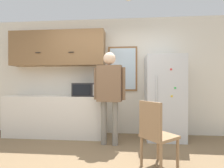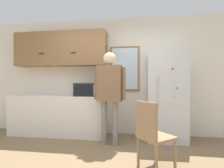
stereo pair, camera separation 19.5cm
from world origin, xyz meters
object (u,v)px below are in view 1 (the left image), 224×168
(microwave, at_px, (86,90))
(refrigerator, at_px, (164,97))
(chair, at_px, (155,132))
(person, at_px, (109,88))

(microwave, relative_size, refrigerator, 0.30)
(microwave, bearing_deg, refrigerator, 1.48)
(refrigerator, relative_size, chair, 1.88)
(microwave, height_order, refrigerator, refrigerator)
(person, height_order, chair, person)
(refrigerator, bearing_deg, person, -158.30)
(person, bearing_deg, chair, -45.46)
(person, distance_m, chair, 1.29)
(chair, bearing_deg, microwave, 4.99)
(microwave, bearing_deg, person, -36.16)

